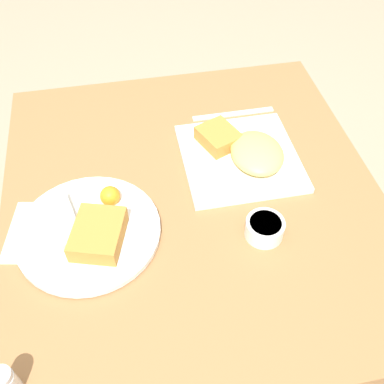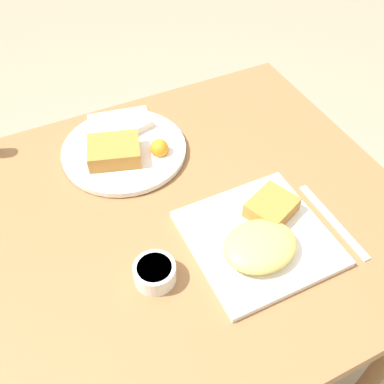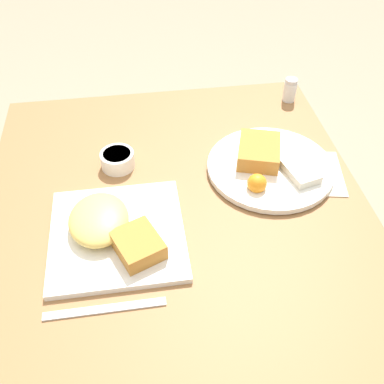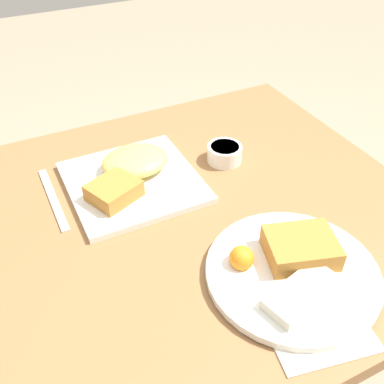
% 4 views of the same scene
% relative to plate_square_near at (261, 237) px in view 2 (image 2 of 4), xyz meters
% --- Properties ---
extents(ground_plane, '(8.00, 8.00, 0.00)m').
position_rel_plate_square_near_xyz_m(ground_plane, '(-0.08, 0.14, -0.79)').
color(ground_plane, gray).
extents(dining_table, '(0.92, 0.85, 0.77)m').
position_rel_plate_square_near_xyz_m(dining_table, '(-0.08, 0.14, -0.12)').
color(dining_table, olive).
rests_on(dining_table, ground_plane).
extents(menu_card, '(0.21, 0.30, 0.00)m').
position_rel_plate_square_near_xyz_m(menu_card, '(-0.14, 0.40, -0.02)').
color(menu_card, beige).
rests_on(menu_card, dining_table).
extents(plate_square_near, '(0.27, 0.27, 0.06)m').
position_rel_plate_square_near_xyz_m(plate_square_near, '(0.00, 0.00, 0.00)').
color(plate_square_near, white).
rests_on(plate_square_near, dining_table).
extents(plate_oval_far, '(0.30, 0.30, 0.05)m').
position_rel_plate_square_near_xyz_m(plate_oval_far, '(-0.16, 0.37, -0.00)').
color(plate_oval_far, white).
rests_on(plate_oval_far, menu_card).
extents(sauce_ramekin, '(0.08, 0.08, 0.04)m').
position_rel_plate_square_near_xyz_m(sauce_ramekin, '(-0.22, 0.02, -0.00)').
color(sauce_ramekin, white).
rests_on(sauce_ramekin, dining_table).
extents(butter_knife, '(0.02, 0.22, 0.00)m').
position_rel_plate_square_near_xyz_m(butter_knife, '(0.17, -0.02, -0.02)').
color(butter_knife, silver).
rests_on(butter_knife, dining_table).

